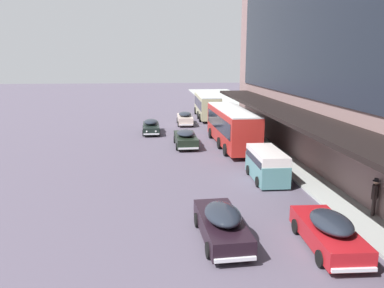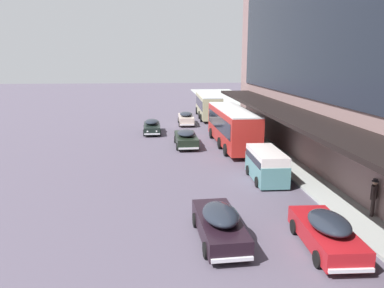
# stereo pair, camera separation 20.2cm
# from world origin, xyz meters

# --- Properties ---
(transit_bus_kerbside_front) EXTENTS (2.85, 10.63, 3.11)m
(transit_bus_kerbside_front) POSITION_xyz_m (4.19, 42.30, 1.79)
(transit_bus_kerbside_front) COLOR tan
(transit_bus_kerbside_front) RESTS_ON ground
(transit_bus_kerbside_rear) EXTENTS (2.91, 10.92, 3.36)m
(transit_bus_kerbside_rear) POSITION_xyz_m (4.05, 25.40, 1.92)
(transit_bus_kerbside_rear) COLOR #AE241F
(transit_bus_kerbside_rear) RESTS_ON ground
(sedan_oncoming_front) EXTENTS (1.85, 4.91, 1.45)m
(sedan_oncoming_front) POSITION_xyz_m (-3.09, 32.24, 0.72)
(sedan_oncoming_front) COLOR black
(sedan_oncoming_front) RESTS_ON ground
(sedan_second_mid) EXTENTS (1.98, 4.71, 1.53)m
(sedan_second_mid) POSITION_xyz_m (4.24, 6.75, 0.76)
(sedan_second_mid) COLOR #A9171D
(sedan_second_mid) RESTS_ON ground
(sedan_oncoming_rear) EXTENTS (1.97, 5.01, 1.49)m
(sedan_oncoming_rear) POSITION_xyz_m (0.01, 25.71, 0.75)
(sedan_oncoming_rear) COLOR black
(sedan_oncoming_rear) RESTS_ON ground
(sedan_second_near) EXTENTS (1.87, 4.86, 1.55)m
(sedan_second_near) POSITION_xyz_m (0.86, 37.19, 0.77)
(sedan_second_near) COLOR beige
(sedan_second_near) RESTS_ON ground
(sedan_trailing_mid) EXTENTS (1.98, 4.84, 1.57)m
(sedan_trailing_mid) POSITION_xyz_m (0.08, 7.89, 0.77)
(sedan_trailing_mid) COLOR black
(sedan_trailing_mid) RESTS_ON ground
(vw_van) EXTENTS (1.96, 4.58, 1.96)m
(vw_van) POSITION_xyz_m (4.35, 15.79, 1.10)
(vw_van) COLOR teal
(vw_van) RESTS_ON ground
(pedestrian_at_kerb) EXTENTS (0.45, 0.49, 1.86)m
(pedestrian_at_kerb) POSITION_xyz_m (7.77, 9.43, 1.18)
(pedestrian_at_kerb) COLOR black
(pedestrian_at_kerb) RESTS_ON sidewalk_kerb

